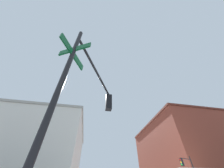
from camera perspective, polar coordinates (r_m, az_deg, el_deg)
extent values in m
cylinder|color=black|center=(2.44, -26.44, -8.14)|extent=(0.12, 0.12, 5.68)
cylinder|color=black|center=(4.98, -7.18, 5.17)|extent=(1.51, 2.85, 0.09)
cube|color=black|center=(5.80, -1.64, -8.91)|extent=(0.28, 0.28, 0.80)
sphere|color=red|center=(6.06, -1.15, -7.68)|extent=(0.18, 0.18, 0.18)
sphere|color=orange|center=(5.92, -1.18, -9.67)|extent=(0.18, 0.18, 0.18)
sphere|color=green|center=(5.79, -1.22, -11.75)|extent=(0.18, 0.18, 0.18)
cube|color=#0F5128|center=(3.51, -18.39, 13.80)|extent=(0.53, 1.00, 0.20)
cube|color=#0F5128|center=(3.68, -17.64, 15.74)|extent=(0.91, 0.49, 0.20)
cylinder|color=black|center=(20.46, 31.95, -28.31)|extent=(1.95, 0.79, 0.09)
cube|color=black|center=(19.54, 30.65, -29.72)|extent=(0.28, 0.28, 0.80)
sphere|color=red|center=(19.45, 30.08, -29.08)|extent=(0.18, 0.18, 0.18)
sphere|color=orange|center=(19.42, 30.36, -29.76)|extent=(0.18, 0.18, 0.18)
sphere|color=green|center=(19.38, 30.65, -30.45)|extent=(0.18, 0.18, 0.18)
cube|color=brown|center=(36.58, 35.05, -27.48)|extent=(19.27, 19.80, 13.96)
cube|color=#5C271C|center=(38.29, 30.70, -17.58)|extent=(19.57, 20.10, 0.40)
cube|color=silver|center=(29.74, -37.91, -26.83)|extent=(19.80, 19.27, 11.52)
cube|color=#9D998E|center=(31.13, -33.17, -16.82)|extent=(20.10, 19.57, 0.40)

